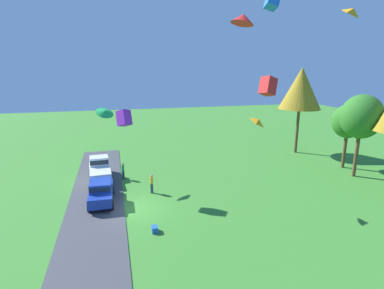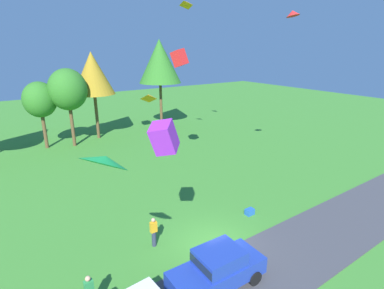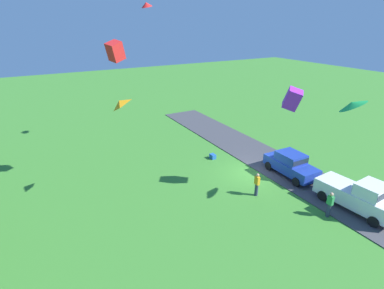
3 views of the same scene
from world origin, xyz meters
name	(u,v)px [view 1 (image 1 of 3)]	position (x,y,z in m)	size (l,w,h in m)	color
ground_plane	(134,209)	(0.00, 0.00, 0.00)	(120.00, 120.00, 0.00)	#3D842D
pavement_strip	(95,213)	(0.00, -2.89, 0.03)	(36.00, 4.40, 0.06)	#424247
car_pickup_by_flagpole	(100,169)	(-7.27, -2.71, 1.11)	(5.12, 2.33, 2.14)	white
car_sedan_near_entrance	(101,191)	(-1.74, -2.44, 1.04)	(4.44, 2.03, 1.84)	#1E389E
person_beside_suv	(123,171)	(-6.79, -0.50, 0.88)	(0.36, 0.24, 1.71)	#2D334C
person_on_lawn	(152,184)	(-2.70, 1.80, 0.88)	(0.36, 0.24, 1.71)	#2D334C
tree_left_of_center	(301,89)	(-11.14, 21.74, 8.26)	(5.15, 5.15, 10.86)	brown
tree_far_left	(348,122)	(-4.37, 23.26, 5.17)	(3.33, 3.33, 7.04)	brown
tree_center_back	(361,117)	(-1.73, 22.32, 6.10)	(3.93, 3.93, 8.29)	brown
cooler_box	(155,229)	(3.88, 1.14, 0.20)	(0.56, 0.40, 0.40)	blue
kite_box_near_flag	(124,118)	(-3.02, -0.24, 6.73)	(0.89, 0.89, 1.24)	purple
kite_diamond_topmost	(259,121)	(1.29, 9.76, 6.74)	(0.93, 1.00, 0.36)	orange
kite_diamond_low_drifter	(353,11)	(6.63, 12.50, 13.83)	(0.92, 0.84, 0.35)	orange
kite_delta_high_right	(243,19)	(10.15, 4.19, 12.61)	(0.94, 0.94, 0.38)	red
kite_box_high_left	(272,0)	(-3.03, 12.64, 16.33)	(0.99, 0.99, 1.39)	blue
kite_box_over_trees	(268,86)	(3.65, 9.05, 9.54)	(0.82, 0.82, 1.15)	red
kite_delta_mid_center	(105,112)	(-6.07, -1.81, 6.88)	(1.60, 1.60, 0.28)	green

